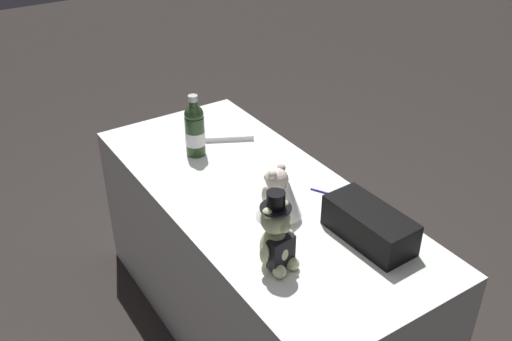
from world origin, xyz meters
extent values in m
plane|color=#2D2826|center=(0.00, 0.00, 0.00)|extent=(12.00, 12.00, 0.00)
cube|color=white|center=(0.00, 0.00, 0.37)|extent=(1.65, 0.71, 0.73)
ellipsoid|color=beige|center=(-0.40, 0.19, 0.80)|extent=(0.11, 0.10, 0.14)
cube|color=black|center=(-0.43, 0.18, 0.80)|extent=(0.05, 0.10, 0.11)
sphere|color=beige|center=(-0.40, 0.19, 0.92)|extent=(0.10, 0.10, 0.10)
sphere|color=beige|center=(-0.44, 0.18, 0.91)|extent=(0.04, 0.04, 0.04)
sphere|color=beige|center=(-0.40, 0.22, 0.96)|extent=(0.04, 0.04, 0.04)
sphere|color=beige|center=(-0.39, 0.15, 0.96)|extent=(0.04, 0.04, 0.04)
ellipsoid|color=beige|center=(-0.42, 0.24, 0.82)|extent=(0.03, 0.03, 0.08)
ellipsoid|color=beige|center=(-0.40, 0.13, 0.82)|extent=(0.03, 0.03, 0.08)
sphere|color=beige|center=(-0.46, 0.21, 0.76)|extent=(0.04, 0.04, 0.04)
sphere|color=beige|center=(-0.45, 0.15, 0.76)|extent=(0.04, 0.04, 0.04)
cylinder|color=black|center=(-0.40, 0.19, 0.96)|extent=(0.10, 0.10, 0.01)
cylinder|color=black|center=(-0.40, 0.19, 0.99)|extent=(0.06, 0.06, 0.05)
cone|color=white|center=(-0.18, 0.03, 0.80)|extent=(0.16, 0.16, 0.13)
ellipsoid|color=white|center=(-0.18, 0.03, 0.85)|extent=(0.07, 0.06, 0.06)
sphere|color=silver|center=(-0.18, 0.03, 0.90)|extent=(0.08, 0.08, 0.08)
sphere|color=silver|center=(-0.14, 0.04, 0.89)|extent=(0.04, 0.04, 0.04)
sphere|color=silver|center=(-0.17, 0.00, 0.93)|extent=(0.03, 0.03, 0.03)
sphere|color=silver|center=(-0.19, 0.05, 0.93)|extent=(0.03, 0.03, 0.03)
ellipsoid|color=silver|center=(-0.14, -0.01, 0.84)|extent=(0.03, 0.03, 0.07)
ellipsoid|color=silver|center=(-0.17, 0.07, 0.84)|extent=(0.03, 0.03, 0.07)
cone|color=white|center=(-0.22, 0.01, 0.83)|extent=(0.16, 0.16, 0.15)
cylinder|color=#264120|center=(0.40, 0.05, 0.82)|extent=(0.08, 0.08, 0.18)
sphere|color=#264120|center=(0.40, 0.05, 0.93)|extent=(0.08, 0.08, 0.08)
cylinder|color=#264120|center=(0.40, 0.05, 0.97)|extent=(0.04, 0.04, 0.07)
cylinder|color=silver|center=(0.40, 0.05, 1.00)|extent=(0.04, 0.04, 0.03)
cylinder|color=white|center=(0.40, 0.05, 0.81)|extent=(0.09, 0.09, 0.06)
cylinder|color=navy|center=(-0.16, -0.22, 0.74)|extent=(0.11, 0.06, 0.01)
cone|color=silver|center=(-0.11, -0.19, 0.74)|extent=(0.01, 0.01, 0.01)
cube|color=black|center=(-0.46, -0.17, 0.79)|extent=(0.34, 0.16, 0.12)
cube|color=#B7B7BF|center=(-0.47, -0.24, 0.79)|extent=(0.04, 0.01, 0.03)
cube|color=white|center=(0.52, -0.16, 0.74)|extent=(0.31, 0.33, 0.02)
camera|label=1|loc=(-1.59, 1.04, 1.99)|focal=40.40mm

